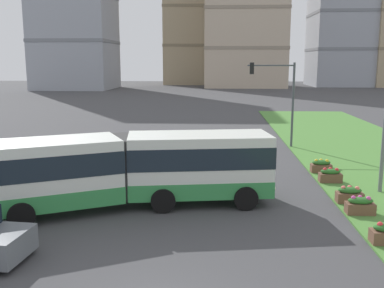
{
  "coord_description": "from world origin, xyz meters",
  "views": [
    {
      "loc": [
        1.44,
        -9.38,
        6.03
      ],
      "look_at": [
        0.28,
        11.16,
        2.2
      ],
      "focal_mm": 41.46,
      "sensor_mm": 36.0,
      "label": 1
    }
  ],
  "objects_px": {
    "flower_planter_4": "(330,175)",
    "flower_planter_5": "(321,166)",
    "flower_planter_2": "(360,205)",
    "flower_planter_3": "(350,195)",
    "traffic_light_far_right": "(278,90)",
    "articulated_bus": "(134,169)"
  },
  "relations": [
    {
      "from": "flower_planter_4",
      "to": "flower_planter_5",
      "type": "relative_size",
      "value": 1.0
    },
    {
      "from": "flower_planter_2",
      "to": "flower_planter_5",
      "type": "relative_size",
      "value": 1.0
    },
    {
      "from": "flower_planter_2",
      "to": "flower_planter_3",
      "type": "bearing_deg",
      "value": 90.0
    },
    {
      "from": "flower_planter_3",
      "to": "flower_planter_4",
      "type": "relative_size",
      "value": 1.0
    },
    {
      "from": "flower_planter_2",
      "to": "traffic_light_far_right",
      "type": "bearing_deg",
      "value": 95.8
    },
    {
      "from": "articulated_bus",
      "to": "flower_planter_3",
      "type": "height_order",
      "value": "articulated_bus"
    },
    {
      "from": "articulated_bus",
      "to": "flower_planter_2",
      "type": "relative_size",
      "value": 10.81
    },
    {
      "from": "flower_planter_3",
      "to": "traffic_light_far_right",
      "type": "xyz_separation_m",
      "value": [
        -1.44,
        12.78,
        3.65
      ]
    },
    {
      "from": "articulated_bus",
      "to": "flower_planter_4",
      "type": "height_order",
      "value": "articulated_bus"
    },
    {
      "from": "flower_planter_2",
      "to": "flower_planter_5",
      "type": "height_order",
      "value": "same"
    },
    {
      "from": "flower_planter_3",
      "to": "flower_planter_2",
      "type": "bearing_deg",
      "value": -90.0
    },
    {
      "from": "flower_planter_5",
      "to": "traffic_light_far_right",
      "type": "bearing_deg",
      "value": 100.91
    },
    {
      "from": "flower_planter_4",
      "to": "flower_planter_5",
      "type": "bearing_deg",
      "value": 90.0
    },
    {
      "from": "flower_planter_3",
      "to": "flower_planter_5",
      "type": "bearing_deg",
      "value": 90.0
    },
    {
      "from": "articulated_bus",
      "to": "flower_planter_2",
      "type": "distance_m",
      "value": 9.25
    },
    {
      "from": "flower_planter_5",
      "to": "articulated_bus",
      "type": "bearing_deg",
      "value": -146.04
    },
    {
      "from": "traffic_light_far_right",
      "to": "flower_planter_5",
      "type": "bearing_deg",
      "value": -79.09
    },
    {
      "from": "articulated_bus",
      "to": "flower_planter_5",
      "type": "relative_size",
      "value": 10.81
    },
    {
      "from": "articulated_bus",
      "to": "flower_planter_4",
      "type": "distance_m",
      "value": 10.13
    },
    {
      "from": "flower_planter_2",
      "to": "flower_planter_4",
      "type": "relative_size",
      "value": 1.0
    },
    {
      "from": "flower_planter_4",
      "to": "flower_planter_5",
      "type": "height_order",
      "value": "same"
    },
    {
      "from": "articulated_bus",
      "to": "flower_planter_4",
      "type": "relative_size",
      "value": 10.81
    }
  ]
}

